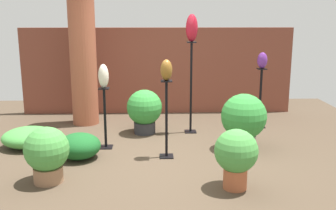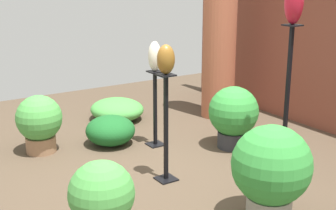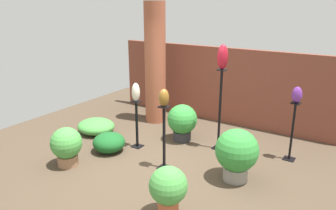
{
  "view_description": "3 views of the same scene",
  "coord_description": "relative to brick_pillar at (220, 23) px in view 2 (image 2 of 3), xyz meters",
  "views": [
    {
      "loc": [
        -0.04,
        -5.43,
        2.02
      ],
      "look_at": [
        0.15,
        0.35,
        0.7
      ],
      "focal_mm": 42.0,
      "sensor_mm": 36.0,
      "label": 1
    },
    {
      "loc": [
        3.9,
        -2.44,
        2.1
      ],
      "look_at": [
        0.06,
        0.06,
        0.79
      ],
      "focal_mm": 50.0,
      "sensor_mm": 36.0,
      "label": 2
    },
    {
      "loc": [
        2.94,
        -4.26,
        2.78
      ],
      "look_at": [
        0.11,
        0.13,
        1.12
      ],
      "focal_mm": 35.0,
      "sensor_mm": 36.0,
      "label": 3
    }
  ],
  "objects": [
    {
      "name": "potted_plant_mid_right",
      "position": [
        2.28,
        -2.98,
        -0.97
      ],
      "size": [
        0.52,
        0.52,
        0.73
      ],
      "color": "#B25B38",
      "rests_on": "ground"
    },
    {
      "name": "pedestal_ruby",
      "position": [
        1.95,
        -0.65,
        -0.66
      ],
      "size": [
        0.2,
        0.2,
        1.59
      ],
      "color": "black",
      "rests_on": "ground"
    },
    {
      "name": "ground_plane",
      "position": [
        1.38,
        -1.89,
        -1.4
      ],
      "size": [
        8.0,
        8.0,
        0.0
      ],
      "primitive_type": "plane",
      "color": "#4C3D2D"
    },
    {
      "name": "brick_pillar",
      "position": [
        0.0,
        0.0,
        0.0
      ],
      "size": [
        0.49,
        0.49,
        2.8
      ],
      "primitive_type": "cylinder",
      "color": "#9E5138",
      "rests_on": "ground"
    },
    {
      "name": "brick_wall_back",
      "position": [
        1.38,
        0.83,
        -0.51
      ],
      "size": [
        5.6,
        0.12,
        1.78
      ],
      "primitive_type": "cube",
      "color": "brown",
      "rests_on": "ground"
    },
    {
      "name": "foliage_bed_east",
      "position": [
        -0.66,
        -1.36,
        -1.24
      ],
      "size": [
        0.84,
        0.76,
        0.31
      ],
      "primitive_type": "ellipsoid",
      "color": "#479942",
      "rests_on": "ground"
    },
    {
      "name": "pedestal_ivory",
      "position": [
        0.55,
        -1.44,
        -0.97
      ],
      "size": [
        0.2,
        0.2,
        0.95
      ],
      "color": "black",
      "rests_on": "ground"
    },
    {
      "name": "potted_plant_walkway_edge",
      "position": [
        -0.0,
        -2.72,
        -1.01
      ],
      "size": [
        0.55,
        0.55,
        0.7
      ],
      "color": "#936B4C",
      "rests_on": "ground"
    },
    {
      "name": "foliage_bed_west",
      "position": [
        0.23,
        -1.9,
        -1.21
      ],
      "size": [
        0.63,
        0.62,
        0.37
      ],
      "primitive_type": "ellipsoid",
      "color": "#195923",
      "rests_on": "ground"
    },
    {
      "name": "art_vase_bronze",
      "position": [
        1.49,
        -1.89,
        -0.12
      ],
      "size": [
        0.17,
        0.18,
        0.3
      ],
      "primitive_type": "ellipsoid",
      "color": "brown",
      "rests_on": "pedestal_bronze"
    },
    {
      "name": "potted_plant_mid_left",
      "position": [
        2.67,
        -1.58,
        -0.92
      ],
      "size": [
        0.69,
        0.69,
        0.87
      ],
      "color": "gray",
      "rests_on": "ground"
    },
    {
      "name": "art_vase_ivory",
      "position": [
        0.55,
        -1.44,
        -0.27
      ],
      "size": [
        0.16,
        0.16,
        0.36
      ],
      "primitive_type": "ellipsoid",
      "color": "beige",
      "rests_on": "pedestal_ivory"
    },
    {
      "name": "art_vase_ruby",
      "position": [
        1.95,
        -0.65,
        0.42
      ],
      "size": [
        0.2,
        0.18,
        0.46
      ],
      "primitive_type": "ellipsoid",
      "color": "maroon",
      "rests_on": "pedestal_ruby"
    },
    {
      "name": "pedestal_bronze",
      "position": [
        1.49,
        -1.89,
        -0.88
      ],
      "size": [
        0.2,
        0.2,
        1.13
      ],
      "color": "black",
      "rests_on": "ground"
    },
    {
      "name": "potted_plant_front_right",
      "position": [
        1.14,
        -0.68,
        -0.97
      ],
      "size": [
        0.61,
        0.61,
        0.77
      ],
      "color": "#2D2D33",
      "rests_on": "ground"
    }
  ]
}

